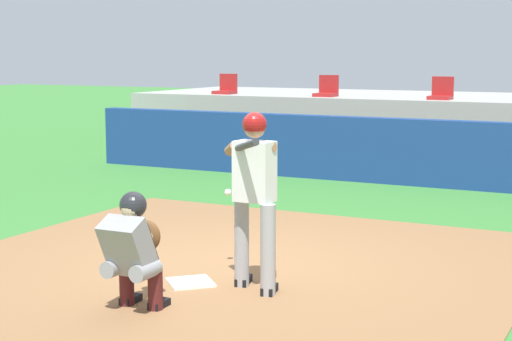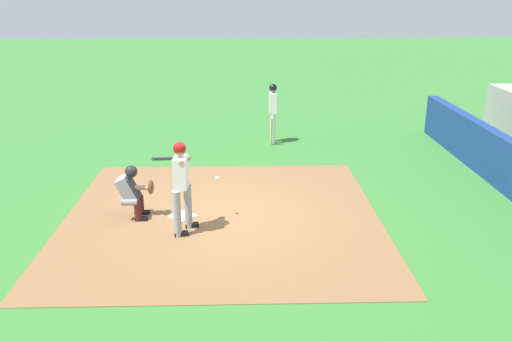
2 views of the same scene
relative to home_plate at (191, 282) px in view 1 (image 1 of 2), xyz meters
The scene contains 11 objects.
ground_plane 0.80m from the home_plate, 90.00° to the left, with size 80.00×80.00×0.00m, color #387A33.
dirt_infield 0.80m from the home_plate, 90.00° to the left, with size 6.40×6.40×0.01m, color olive.
home_plate is the anchor object (origin of this frame).
batter_at_plate 1.23m from the home_plate, ahead, with size 0.68×0.77×1.80m.
catcher_crouched 1.13m from the home_plate, 90.56° to the right, with size 0.48×2.06×1.13m.
dugout_wall 7.32m from the home_plate, 90.00° to the left, with size 13.00×0.30×1.20m, color navy.
dugout_bench 8.30m from the home_plate, 90.00° to the left, with size 11.80×0.44×0.45m, color olive.
stands_platform 11.72m from the home_plate, 90.00° to the left, with size 15.00×4.40×1.40m, color #9E9E99.
stadium_seat_0 11.53m from the home_plate, 117.06° to the left, with size 0.46×0.46×0.48m.
stadium_seat_1 10.61m from the home_plate, 104.33° to the left, with size 0.46×0.46×0.48m.
stadium_seat_2 10.29m from the home_plate, 90.00° to the left, with size 0.46×0.46×0.48m.
Camera 1 is at (4.28, -7.76, 2.37)m, focal length 57.01 mm.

